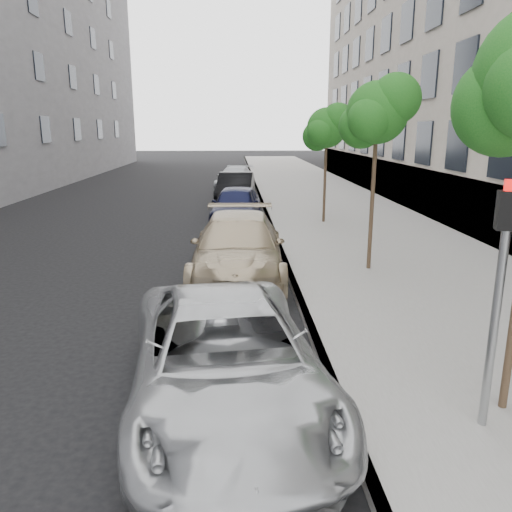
{
  "coord_description": "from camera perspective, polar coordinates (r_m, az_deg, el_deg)",
  "views": [
    {
      "loc": [
        -0.18,
        -4.03,
        3.57
      ],
      "look_at": [
        0.17,
        4.05,
        1.5
      ],
      "focal_mm": 35.0,
      "sensor_mm": 36.0,
      "label": 1
    }
  ],
  "objects": [
    {
      "name": "ground",
      "position": [
        5.39,
        0.08,
        -27.18
      ],
      "size": [
        160.0,
        160.0,
        0.0
      ],
      "primitive_type": "plane",
      "color": "black",
      "rests_on": "ground"
    },
    {
      "name": "sidewalk",
      "position": [
        28.6,
        6.56,
        7.27
      ],
      "size": [
        6.4,
        72.0,
        0.14
      ],
      "primitive_type": "cube",
      "color": "gray",
      "rests_on": "ground"
    },
    {
      "name": "curb",
      "position": [
        28.28,
        0.25,
        7.28
      ],
      "size": [
        0.15,
        72.0,
        0.14
      ],
      "primitive_type": "cube",
      "color": "#9E9B93",
      "rests_on": "ground"
    },
    {
      "name": "tree_mid",
      "position": [
        12.51,
        13.82,
        15.64
      ],
      "size": [
        1.78,
        1.58,
        4.67
      ],
      "color": "#38281C",
      "rests_on": "sidewalk"
    },
    {
      "name": "tree_far",
      "position": [
        18.84,
        8.16,
        14.31
      ],
      "size": [
        1.77,
        1.57,
        4.33
      ],
      "color": "#38281C",
      "rests_on": "sidewalk"
    },
    {
      "name": "signal_pole",
      "position": [
        6.16,
        26.15,
        -2.22
      ],
      "size": [
        0.28,
        0.24,
        2.91
      ],
      "rotation": [
        0.0,
        0.0,
        -0.27
      ],
      "color": "#939699",
      "rests_on": "sidewalk"
    },
    {
      "name": "minivan",
      "position": [
        6.53,
        -3.48,
        -11.63
      ],
      "size": [
        2.96,
        5.36,
        1.42
      ],
      "primitive_type": "imported",
      "rotation": [
        0.0,
        0.0,
        0.12
      ],
      "color": "#B3B6B8",
      "rests_on": "ground"
    },
    {
      "name": "suv",
      "position": [
        12.02,
        -2.06,
        0.91
      ],
      "size": [
        2.34,
        5.39,
        1.55
      ],
      "primitive_type": "imported",
      "rotation": [
        0.0,
        0.0,
        -0.03
      ],
      "color": "tan",
      "rests_on": "ground"
    },
    {
      "name": "sedan_blue",
      "position": [
        19.09,
        -2.26,
        5.82
      ],
      "size": [
        2.15,
        4.44,
        1.46
      ],
      "primitive_type": "imported",
      "rotation": [
        0.0,
        0.0,
        -0.1
      ],
      "color": "black",
      "rests_on": "ground"
    },
    {
      "name": "sedan_black",
      "position": [
        24.09,
        -2.33,
        7.67
      ],
      "size": [
        1.99,
        4.72,
        1.52
      ],
      "primitive_type": "imported",
      "rotation": [
        0.0,
        0.0,
        -0.08
      ],
      "color": "black",
      "rests_on": "ground"
    },
    {
      "name": "sedan_rear",
      "position": [
        29.52,
        -2.38,
        8.78
      ],
      "size": [
        2.61,
        4.98,
        1.38
      ],
      "primitive_type": "imported",
      "rotation": [
        0.0,
        0.0,
        -0.15
      ],
      "color": "#A8AAB0",
      "rests_on": "ground"
    }
  ]
}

